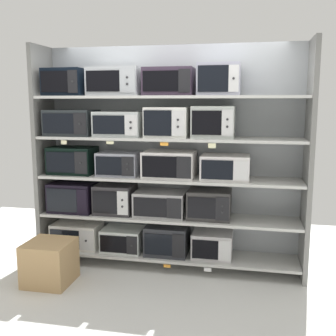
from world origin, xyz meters
name	(u,v)px	position (x,y,z in m)	size (l,w,h in m)	color
ground	(146,310)	(0.00, -1.00, -0.01)	(6.90, 6.00, 0.02)	silver
back_panel	(173,156)	(0.00, 0.26, 1.25)	(3.10, 0.04, 2.50)	#9EA3A8
upright_left	(45,155)	(-1.48, 0.00, 1.25)	(0.05, 0.49, 2.50)	slate
upright_right	(308,163)	(1.48, 0.00, 1.25)	(0.05, 0.49, 2.50)	slate
shelf_0	(168,254)	(0.00, 0.00, 0.14)	(2.90, 0.49, 0.03)	beige
microwave_0	(77,235)	(-1.11, 0.00, 0.30)	(0.56, 0.36, 0.29)	silver
microwave_1	(123,239)	(-0.54, 0.00, 0.29)	(0.46, 0.38, 0.26)	silver
microwave_2	(167,239)	(-0.01, 0.00, 0.32)	(0.47, 0.39, 0.33)	#282A2F
microwave_3	(212,244)	(0.51, 0.00, 0.30)	(0.44, 0.36, 0.28)	#BAB6B7
price_tag_0	(71,258)	(-1.08, -0.25, 0.10)	(0.06, 0.00, 0.03)	white
price_tag_1	(167,266)	(0.04, -0.25, 0.10)	(0.08, 0.00, 0.03)	orange
price_tag_2	(208,270)	(0.48, -0.25, 0.10)	(0.08, 0.00, 0.04)	white
shelf_1	(168,217)	(0.00, 0.00, 0.58)	(2.90, 0.49, 0.03)	beige
microwave_4	(74,196)	(-1.13, 0.00, 0.77)	(0.51, 0.42, 0.34)	black
microwave_5	(115,199)	(-0.62, 0.00, 0.77)	(0.43, 0.39, 0.33)	#2D2B2E
microwave_6	(160,203)	(-0.09, 0.00, 0.74)	(0.56, 0.39, 0.28)	#A2A0A1
microwave_7	(209,204)	(0.47, 0.00, 0.76)	(0.47, 0.37, 0.32)	#333131
shelf_2	(168,178)	(0.00, 0.00, 1.03)	(2.90, 0.49, 0.03)	beige
microwave_8	(73,160)	(-1.13, 0.00, 1.20)	(0.52, 0.36, 0.31)	black
microwave_9	(119,164)	(-0.57, 0.00, 1.18)	(0.46, 0.35, 0.26)	#9B9DAD
microwave_10	(170,164)	(0.02, 0.00, 1.19)	(0.56, 0.43, 0.29)	silver
microwave_11	(225,167)	(0.63, 0.00, 1.18)	(0.51, 0.40, 0.26)	white
shelf_3	(168,138)	(0.00, 0.00, 1.47)	(2.90, 0.49, 0.03)	beige
microwave_12	(72,123)	(-1.12, 0.00, 1.63)	(0.54, 0.44, 0.29)	#262B2E
microwave_13	(120,124)	(-0.54, 0.00, 1.63)	(0.52, 0.44, 0.27)	#B3BAB8
microwave_14	(168,122)	(0.00, 0.00, 1.65)	(0.46, 0.44, 0.32)	white
microwave_15	(213,122)	(0.49, 0.00, 1.66)	(0.45, 0.37, 0.34)	#B7BEB8
price_tag_3	(64,142)	(-1.11, -0.25, 1.43)	(0.07, 0.00, 0.04)	beige
price_tag_4	(110,143)	(-0.58, -0.25, 1.44)	(0.08, 0.00, 0.03)	beige
price_tag_5	(164,144)	(0.01, -0.25, 1.44)	(0.09, 0.00, 0.04)	orange
price_tag_6	(212,146)	(0.51, -0.25, 1.43)	(0.08, 0.00, 0.05)	beige
shelf_4	(168,97)	(0.00, 0.00, 1.92)	(2.90, 0.49, 0.03)	beige
microwave_16	(67,82)	(-1.16, 0.00, 2.08)	(0.45, 0.42, 0.30)	black
microwave_17	(115,82)	(-0.60, 0.00, 2.09)	(0.58, 0.34, 0.31)	#A2A7AC
microwave_18	(169,82)	(0.01, 0.00, 2.08)	(0.53, 0.35, 0.29)	#332737
microwave_19	(219,80)	(0.55, 0.00, 2.10)	(0.43, 0.42, 0.33)	#999AAC
shipping_carton	(50,262)	(-1.12, -0.67, 0.22)	(0.46, 0.46, 0.44)	tan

